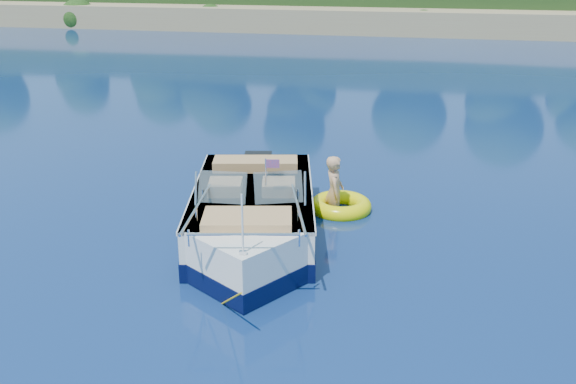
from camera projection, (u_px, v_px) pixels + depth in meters
The scene contains 4 objects.
ground at pixel (280, 371), 8.19m from camera, with size 160.00×160.00×0.00m, color #091A43.
motorboat at pixel (252, 221), 11.73m from camera, with size 2.99×6.09×2.05m.
tow_tube at pixel (340, 206), 13.23m from camera, with size 1.56×1.56×0.34m.
boy at pixel (334, 209), 13.33m from camera, with size 0.60×0.39×1.65m, color tan.
Camera 1 is at (1.50, -6.69, 5.05)m, focal length 40.00 mm.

